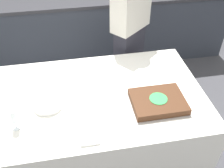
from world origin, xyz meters
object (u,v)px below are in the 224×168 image
(cake, at_px, (158,102))
(person_cutting_cake, at_px, (130,33))
(wine_glass, at_px, (13,117))
(plate_stack, at_px, (48,104))

(cake, relative_size, person_cutting_cake, 0.28)
(cake, bearing_deg, wine_glass, -177.61)
(cake, height_order, person_cutting_cake, person_cutting_cake)
(person_cutting_cake, bearing_deg, cake, 49.57)
(cake, bearing_deg, plate_stack, 171.14)
(cake, bearing_deg, person_cutting_cake, 90.00)
(plate_stack, xyz_separation_m, person_cutting_cake, (0.85, 0.84, 0.08))
(wine_glass, distance_m, person_cutting_cake, 1.48)
(cake, relative_size, wine_glass, 2.72)
(plate_stack, relative_size, person_cutting_cake, 0.14)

